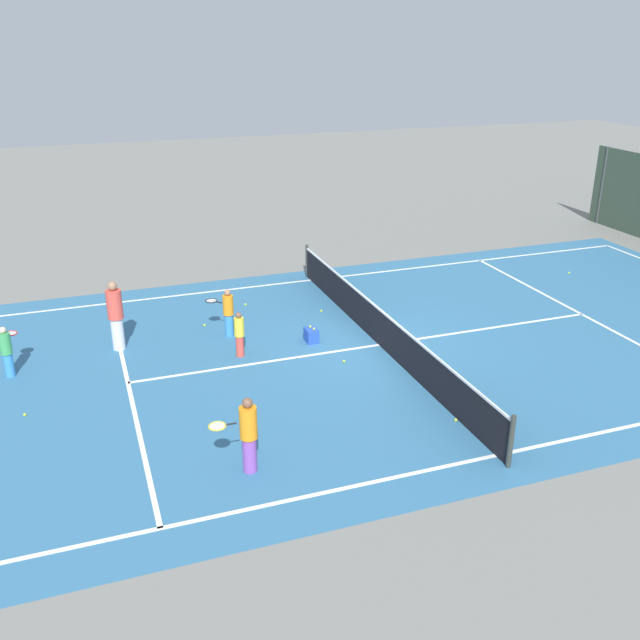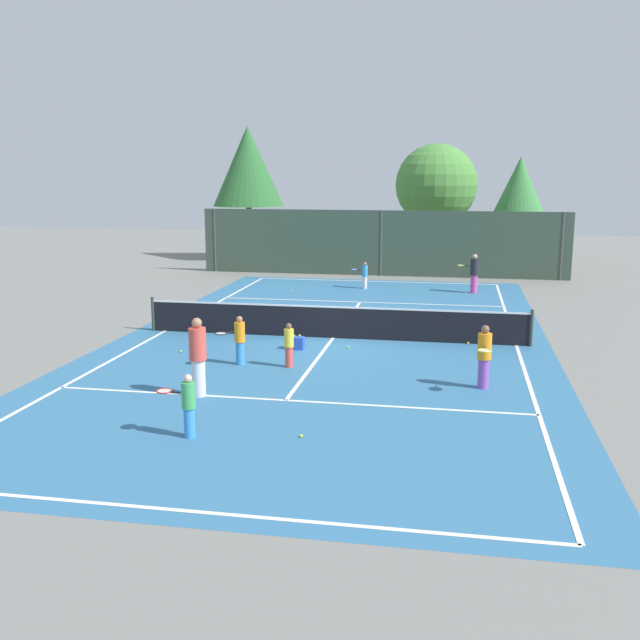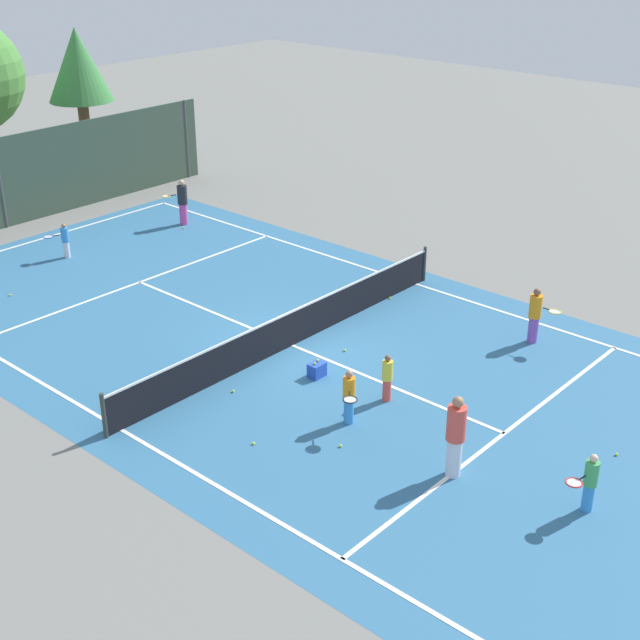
{
  "view_description": "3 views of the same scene",
  "coord_description": "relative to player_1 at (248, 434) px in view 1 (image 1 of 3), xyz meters",
  "views": [
    {
      "loc": [
        15.21,
        -7.08,
        7.56
      ],
      "look_at": [
        0.59,
        -1.86,
        1.19
      ],
      "focal_mm": 39.43,
      "sensor_mm": 36.0,
      "label": 1
    },
    {
      "loc": [
        3.65,
        -21.75,
        5.07
      ],
      "look_at": [
        0.21,
        -3.35,
        1.25
      ],
      "focal_mm": 41.07,
      "sensor_mm": 36.0,
      "label": 2
    },
    {
      "loc": [
        -15.02,
        -14.34,
        10.6
      ],
      "look_at": [
        0.1,
        -0.9,
        0.99
      ],
      "focal_mm": 49.84,
      "sensor_mm": 36.0,
      "label": 3
    }
  ],
  "objects": [
    {
      "name": "player_3",
      "position": [
        -6.43,
        -1.81,
        0.15
      ],
      "size": [
        0.39,
        0.39,
        1.83
      ],
      "color": "silver",
      "rests_on": "ground_plane"
    },
    {
      "name": "tennis_ball_5",
      "position": [
        -7.19,
        0.55,
        -0.76
      ],
      "size": [
        0.07,
        0.07,
        0.07
      ],
      "primitive_type": "sphere",
      "color": "#CCE533",
      "rests_on": "ground_plane"
    },
    {
      "name": "player_2",
      "position": [
        -5.72,
        -4.37,
        -0.13
      ],
      "size": [
        0.85,
        0.42,
        1.26
      ],
      "color": "#388CD8",
      "rests_on": "ground_plane"
    },
    {
      "name": "court_surface",
      "position": [
        -4.39,
        4.61,
        -0.79
      ],
      "size": [
        13.0,
        25.0,
        0.01
      ],
      "color": "teal",
      "rests_on": "ground_plane"
    },
    {
      "name": "ground_plane",
      "position": [
        -4.39,
        4.61,
        -0.79
      ],
      "size": [
        80.0,
        80.0,
        0.0
      ],
      "primitive_type": "plane",
      "color": "slate"
    },
    {
      "name": "tennis_ball_8",
      "position": [
        -3.56,
        -4.0,
        -0.76
      ],
      "size": [
        0.07,
        0.07,
        0.07
      ],
      "primitive_type": "sphere",
      "color": "#CCE533",
      "rests_on": "ground_plane"
    },
    {
      "name": "tennis_ball_2",
      "position": [
        -0.44,
        5.35,
        -0.76
      ],
      "size": [
        0.07,
        0.07,
        0.07
      ],
      "primitive_type": "sphere",
      "color": "#CCE533",
      "rests_on": "ground_plane"
    },
    {
      "name": "player_1",
      "position": [
        0.0,
        0.0,
        0.0
      ],
      "size": [
        0.35,
        0.9,
        1.53
      ],
      "color": "purple",
      "rests_on": "ground_plane"
    },
    {
      "name": "tennis_ball_1",
      "position": [
        -7.58,
        13.04,
        -0.76
      ],
      "size": [
        0.07,
        0.07,
        0.07
      ],
      "primitive_type": "sphere",
      "color": "#CCE533",
      "rests_on": "ground_plane"
    },
    {
      "name": "tennis_net",
      "position": [
        -4.39,
        4.61,
        -0.28
      ],
      "size": [
        11.9,
        0.1,
        1.1
      ],
      "color": "#333833",
      "rests_on": "ground_plane"
    },
    {
      "name": "tennis_ball_0",
      "position": [
        -0.29,
        4.53,
        -0.76
      ],
      "size": [
        0.07,
        0.07,
        0.07
      ],
      "primitive_type": "sphere",
      "color": "#CCE533",
      "rests_on": "ground_plane"
    },
    {
      "name": "player_4",
      "position": [
        -4.96,
        1.03,
        -0.19
      ],
      "size": [
        0.25,
        0.25,
        1.18
      ],
      "color": "#E54C3F",
      "rests_on": "ground_plane"
    },
    {
      "name": "tennis_ball_6",
      "position": [
        -8.36,
        2.01,
        -0.76
      ],
      "size": [
        0.07,
        0.07,
        0.07
      ],
      "primitive_type": "sphere",
      "color": "#CCE533",
      "rests_on": "ground_plane"
    },
    {
      "name": "tennis_ball_9",
      "position": [
        -2.86,
        5.4,
        -0.76
      ],
      "size": [
        0.07,
        0.07,
        0.07
      ],
      "primitive_type": "sphere",
      "color": "#CCE533",
      "rests_on": "ground_plane"
    },
    {
      "name": "ball_crate",
      "position": [
        -5.2,
        3.01,
        -0.61
      ],
      "size": [
        0.41,
        0.3,
        0.43
      ],
      "color": "blue",
      "rests_on": "ground_plane"
    },
    {
      "name": "tennis_ball_4",
      "position": [
        -7.1,
        3.97,
        -0.76
      ],
      "size": [
        0.07,
        0.07,
        0.07
      ],
      "primitive_type": "sphere",
      "color": "#CCE533",
      "rests_on": "ground_plane"
    },
    {
      "name": "player_5",
      "position": [
        -6.33,
        1.04,
        -0.11
      ],
      "size": [
        0.77,
        0.74,
        1.31
      ],
      "color": "#388CD8",
      "rests_on": "ground_plane"
    },
    {
      "name": "tennis_ball_3",
      "position": [
        -3.73,
        3.35,
        -0.76
      ],
      "size": [
        0.07,
        0.07,
        0.07
      ],
      "primitive_type": "sphere",
      "color": "#CCE533",
      "rests_on": "ground_plane"
    }
  ]
}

